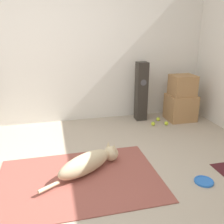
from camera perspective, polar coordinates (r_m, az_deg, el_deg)
ground_plane at (r=2.69m, az=-9.10°, el=-17.60°), size 12.00×12.00×0.00m
wall_back at (r=4.28m, az=-12.57°, el=14.31°), size 8.00×0.06×2.55m
area_rug at (r=2.85m, az=-7.42°, el=-15.04°), size 1.75×1.21×0.01m
dog at (r=2.91m, az=-5.21°, el=-11.35°), size 0.95×0.63×0.24m
frisbee at (r=2.96m, az=20.27°, el=-14.63°), size 0.21×0.21×0.03m
cardboard_box_lower at (r=4.60m, az=15.40°, el=1.03°), size 0.48×0.42×0.46m
cardboard_box_upper at (r=4.49m, az=15.85°, el=5.89°), size 0.40×0.35×0.35m
floor_speaker at (r=4.40m, az=6.70°, el=4.66°), size 0.19×0.19×1.02m
tennis_ball_by_boxes at (r=4.34m, az=12.31°, el=-2.54°), size 0.07×0.07×0.07m
tennis_ball_near_speaker at (r=4.50m, az=10.49°, el=-1.59°), size 0.07×0.07×0.07m
tennis_ball_loose_on_carpet at (r=4.28m, az=9.37°, el=-2.66°), size 0.07×0.07×0.07m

